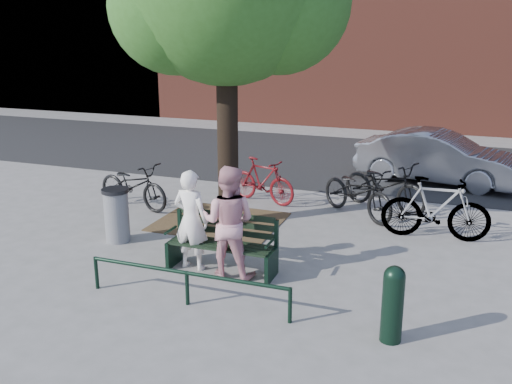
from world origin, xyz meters
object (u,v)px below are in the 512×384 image
at_px(litter_bin, 117,215).
at_px(person_right, 229,222).
at_px(person_left, 191,220).
at_px(parked_car, 438,157).
at_px(bollard, 393,301).
at_px(bicycle_c, 358,192).
at_px(park_bench, 223,242).

bearing_deg(litter_bin, person_right, -15.45).
xyz_separation_m(person_left, parked_car, (3.39, 6.85, -0.17)).
distance_m(bollard, bicycle_c, 4.89).
distance_m(park_bench, person_right, 0.47).
height_order(park_bench, parked_car, parked_car).
relative_size(person_left, person_right, 0.92).
bearing_deg(bicycle_c, bollard, -127.37).
bearing_deg(park_bench, person_left, -168.79).
bearing_deg(park_bench, person_right, -44.58).
height_order(park_bench, bicycle_c, bicycle_c).
distance_m(person_right, bollard, 2.88).
height_order(person_left, litter_bin, person_left).
bearing_deg(bicycle_c, litter_bin, 164.67).
xyz_separation_m(bollard, parked_car, (0.08, 8.02, 0.11)).
bearing_deg(park_bench, bicycle_c, 66.32).
xyz_separation_m(bollard, bicycle_c, (-1.29, 4.72, -0.01)).
distance_m(bollard, litter_bin, 5.43).
relative_size(park_bench, person_right, 0.98).
relative_size(person_right, bollard, 1.77).
bearing_deg(park_bench, parked_car, 66.84).
height_order(bollard, litter_bin, bollard).
xyz_separation_m(litter_bin, bicycle_c, (3.83, 2.92, 0.02)).
height_order(person_left, person_right, person_right).
relative_size(park_bench, person_left, 1.07).
xyz_separation_m(person_right, litter_bin, (-2.49, 0.69, -0.38)).
bearing_deg(litter_bin, bollard, -19.30).
height_order(person_right, bicycle_c, person_right).
xyz_separation_m(bollard, litter_bin, (-5.12, 1.79, -0.03)).
bearing_deg(bicycle_c, park_bench, -166.38).
bearing_deg(person_left, person_right, 178.94).
relative_size(person_right, parked_car, 0.45).
relative_size(park_bench, bicycle_c, 0.87).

